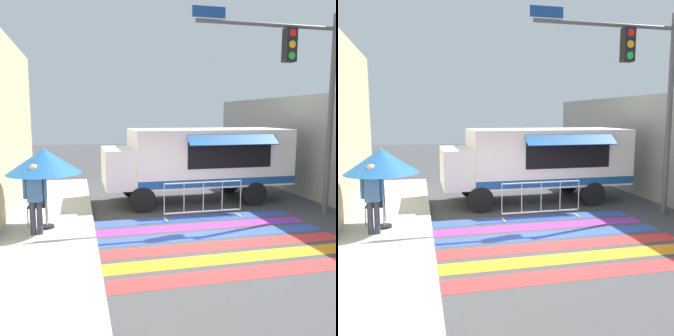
{
  "view_description": "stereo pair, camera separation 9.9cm",
  "coord_description": "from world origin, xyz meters",
  "views": [
    {
      "loc": [
        -2.89,
        -8.46,
        2.95
      ],
      "look_at": [
        -0.26,
        2.37,
        1.36
      ],
      "focal_mm": 40.0,
      "sensor_mm": 36.0,
      "label": 1
    },
    {
      "loc": [
        -2.8,
        -8.48,
        2.95
      ],
      "look_at": [
        -0.26,
        2.37,
        1.36
      ],
      "focal_mm": 40.0,
      "sensor_mm": 36.0,
      "label": 2
    }
  ],
  "objects": [
    {
      "name": "patio_umbrella",
      "position": [
        -3.69,
        0.95,
        1.84
      ],
      "size": [
        1.78,
        1.78,
        1.97
      ],
      "color": "black",
      "rests_on": "sidewalk_left"
    },
    {
      "name": "ground_plane",
      "position": [
        0.0,
        0.0,
        0.0
      ],
      "size": [
        60.0,
        60.0,
        0.0
      ],
      "primitive_type": "plane",
      "color": "#424244"
    },
    {
      "name": "folding_chair",
      "position": [
        -3.93,
        1.43,
        0.74
      ],
      "size": [
        0.45,
        0.45,
        0.93
      ],
      "rotation": [
        0.0,
        0.0,
        0.33
      ],
      "color": "#4C4C51",
      "rests_on": "sidewalk_left"
    },
    {
      "name": "vendor_person",
      "position": [
        -3.87,
        0.47,
        1.12
      ],
      "size": [
        0.53,
        0.22,
        1.66
      ],
      "rotation": [
        0.0,
        0.0,
        -0.08
      ],
      "color": "#2D3347",
      "rests_on": "sidewalk_left"
    },
    {
      "name": "crosswalk_painted",
      "position": [
        0.0,
        -0.42,
        0.0
      ],
      "size": [
        6.4,
        4.36,
        0.01
      ],
      "color": "red",
      "rests_on": "ground_plane"
    },
    {
      "name": "barricade_front",
      "position": [
        0.57,
        1.48,
        0.53
      ],
      "size": [
        2.33,
        0.44,
        1.06
      ],
      "color": "#B7BABF",
      "rests_on": "ground_plane"
    },
    {
      "name": "food_truck",
      "position": [
        0.98,
        3.57,
        1.49
      ],
      "size": [
        6.17,
        2.79,
        2.48
      ],
      "color": "white",
      "rests_on": "ground_plane"
    },
    {
      "name": "traffic_signal_pole",
      "position": [
        3.44,
        1.08,
        3.94
      ],
      "size": [
        4.32,
        0.29,
        5.76
      ],
      "color": "#515456",
      "rests_on": "ground_plane"
    },
    {
      "name": "concrete_wall_right",
      "position": [
        5.09,
        3.0,
        1.82
      ],
      "size": [
        0.2,
        16.0,
        3.64
      ],
      "color": "gray",
      "rests_on": "ground_plane"
    }
  ]
}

